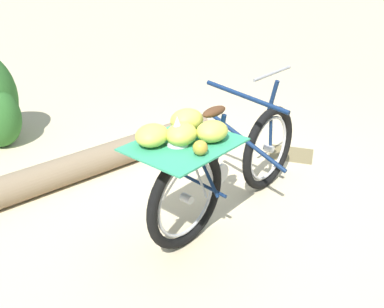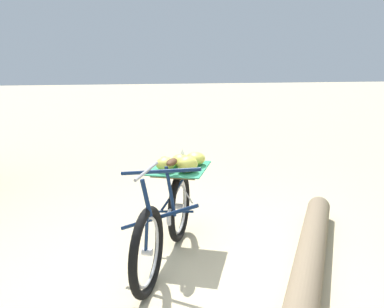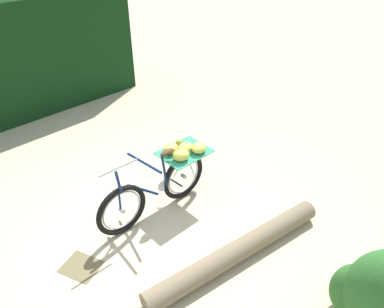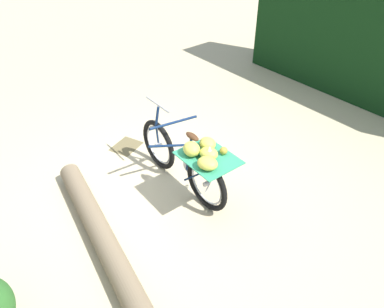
# 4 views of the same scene
# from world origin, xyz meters

# --- Properties ---
(ground_plane) EXTENTS (60.00, 60.00, 0.00)m
(ground_plane) POSITION_xyz_m (0.00, 0.00, 0.00)
(ground_plane) COLOR beige
(bicycle) EXTENTS (1.01, 1.75, 1.03)m
(bicycle) POSITION_xyz_m (0.05, -0.35, 0.52)
(bicycle) COLOR black
(bicycle) RESTS_ON ground_plane
(fallen_log) EXTENTS (1.53, 2.31, 0.25)m
(fallen_log) POSITION_xyz_m (-1.18, 0.09, 0.13)
(fallen_log) COLOR #7F6B51
(fallen_log) RESTS_ON ground_plane
(leaf_litter_patch) EXTENTS (0.44, 0.36, 0.01)m
(leaf_litter_patch) POSITION_xyz_m (0.48, 0.99, 0.00)
(leaf_litter_patch) COLOR olive
(leaf_litter_patch) RESTS_ON ground_plane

